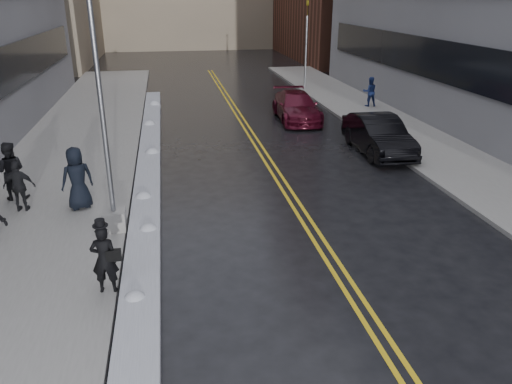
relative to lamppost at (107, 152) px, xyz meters
name	(u,v)px	position (x,y,z in m)	size (l,w,h in m)	color
ground	(236,257)	(3.30, -2.00, -2.53)	(160.00, 160.00, 0.00)	black
sidewalk_west	(73,155)	(-2.45, 8.00, -2.46)	(5.50, 50.00, 0.15)	gray
sidewalk_east	(411,138)	(13.30, 8.00, -2.46)	(4.00, 50.00, 0.15)	gray
lane_line_left	(256,147)	(5.65, 8.00, -2.53)	(0.12, 50.00, 0.01)	gold
lane_line_right	(262,147)	(5.95, 8.00, -2.53)	(0.12, 50.00, 0.01)	gold
snow_ridge	(149,163)	(0.85, 6.00, -2.36)	(0.90, 30.00, 0.34)	silver
lamppost	(107,152)	(0.00, 0.00, 0.00)	(0.65, 0.65, 7.62)	gray
fire_hydrant	(392,129)	(12.30, 8.00, -1.98)	(0.26, 0.26, 0.73)	maroon
traffic_signal	(306,42)	(11.80, 22.00, 0.87)	(0.16, 0.20, 6.00)	gray
pedestrian_fedora	(104,259)	(0.10, -3.35, -1.54)	(0.61, 0.40, 1.68)	black
pedestrian_b	(10,171)	(-3.54, 3.03, -1.39)	(0.96, 0.75, 1.98)	black
pedestrian_c	(77,178)	(-1.23, 1.81, -1.36)	(1.00, 0.65, 2.04)	black
pedestrian_d	(19,186)	(-3.02, 1.94, -1.55)	(0.97, 0.40, 1.66)	black
pedestrian_east	(370,92)	(13.97, 15.02, -1.50)	(0.86, 0.67, 1.77)	navy
car_black	(378,135)	(10.80, 6.21, -1.70)	(1.76, 5.03, 1.66)	black
car_maroon	(296,107)	(8.80, 12.84, -1.77)	(2.14, 5.26, 1.53)	#450B1A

